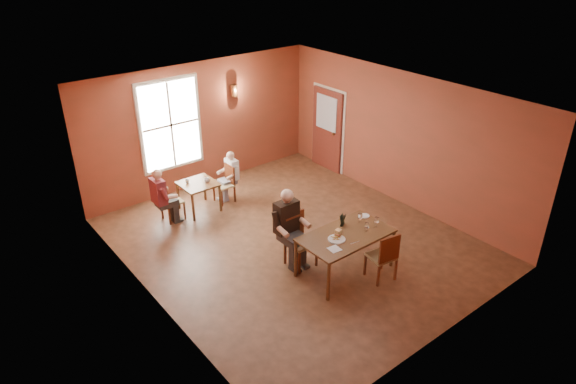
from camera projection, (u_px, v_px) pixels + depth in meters
ground at (294, 242)px, 10.38m from camera, size 6.00×7.00×0.01m
wall_back at (201, 125)px, 12.13m from camera, size 6.00×0.04×3.00m
wall_front at (451, 257)px, 7.26m from camera, size 6.00×0.04×3.00m
wall_left at (146, 226)px, 8.03m from camera, size 0.04×7.00×3.00m
wall_right at (399, 139)px, 11.36m from camera, size 0.04×7.00×3.00m
ceiling at (295, 98)px, 9.01m from camera, size 6.00×7.00×0.04m
window at (171, 125)px, 11.56m from camera, size 1.36×0.10×1.96m
door at (327, 130)px, 13.13m from camera, size 0.12×1.04×2.10m
wall_sconce at (234, 91)px, 12.24m from camera, size 0.16×0.16×0.28m
main_table at (345, 253)px, 9.32m from camera, size 1.69×0.95×0.79m
chair_diner_main at (301, 241)px, 9.44m from camera, size 0.46×0.46×1.04m
diner_main at (302, 232)px, 9.32m from camera, size 0.58×0.58×1.45m
chair_empty at (381, 255)px, 9.10m from camera, size 0.49×0.49×0.96m
plate_food at (337, 239)px, 8.97m from camera, size 0.41×0.41×0.04m
sandwich at (338, 234)px, 9.05m from camera, size 0.12×0.12×0.12m
goblet_a at (360, 218)px, 9.46m from camera, size 0.09×0.09×0.21m
goblet_b at (376, 222)px, 9.34m from camera, size 0.09×0.09×0.20m
goblet_c at (367, 227)px, 9.18m from camera, size 0.08×0.08×0.20m
menu_stand at (343, 220)px, 9.37m from camera, size 0.14×0.11×0.21m
knife at (355, 243)px, 8.90m from camera, size 0.20×0.05×0.00m
napkin at (334, 249)px, 8.72m from camera, size 0.21×0.21×0.01m
side_plate at (365, 216)px, 9.72m from camera, size 0.20×0.20×0.01m
second_table at (199, 196)px, 11.41m from camera, size 0.76×0.76×0.67m
chair_diner_white at (224, 184)px, 11.72m from camera, size 0.38×0.38×0.87m
diner_white at (225, 179)px, 11.68m from camera, size 0.44×0.44×1.11m
chair_diner_maroon at (172, 201)px, 11.00m from camera, size 0.40×0.40×0.90m
diner_maroon at (170, 194)px, 10.90m from camera, size 0.50×0.50×1.25m
cup_a at (207, 180)px, 11.27m from camera, size 0.15×0.15×0.09m
cup_b at (187, 181)px, 11.23m from camera, size 0.10×0.10×0.08m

